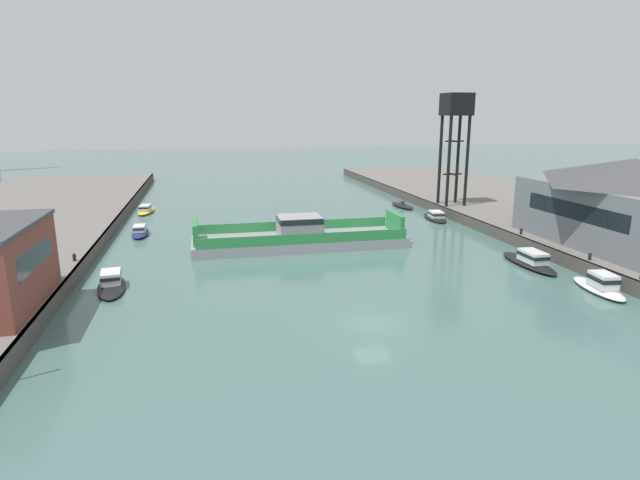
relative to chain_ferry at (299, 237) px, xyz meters
name	(u,v)px	position (x,y,z in m)	size (l,w,h in m)	color
ground_plane	(372,323)	(1.08, -22.65, -1.05)	(400.00, 400.00, 0.00)	#476B66
quay_right	(604,230)	(37.19, -2.65, -0.36)	(28.00, 140.00, 1.36)	slate
chain_ferry	(299,237)	(0.00, 0.00, 0.00)	(23.39, 6.99, 3.43)	#939399
moored_boat_near_left	(530,260)	(20.40, -12.56, -0.45)	(2.45, 8.27, 1.61)	black
moored_boat_near_right	(402,205)	(20.51, 21.28, -0.78)	(2.45, 6.69, 1.01)	black
moored_boat_mid_left	(600,285)	(21.46, -20.58, -0.41)	(2.87, 6.54, 1.71)	white
moored_boat_mid_right	(146,210)	(-18.78, 25.05, -0.59)	(2.68, 6.79, 1.24)	yellow
moored_boat_far_left	(140,231)	(-17.98, 9.73, -0.57)	(2.05, 6.41, 1.28)	navy
moored_boat_far_right	(111,282)	(-18.13, -10.65, -0.52)	(2.99, 7.12, 1.40)	black
moored_boat_upstream_a	(435,216)	(21.33, 10.81, -0.59)	(3.28, 7.18, 1.23)	black
warehouse_shed	(630,202)	(31.62, -11.81, 4.69)	(12.82, 20.26, 8.75)	slate
crane_tower	(456,116)	(25.48, 14.59, 13.11)	(3.68, 3.68, 15.91)	black
bollard_left_mid	(20,318)	(-21.88, -21.00, 0.71)	(0.32, 0.32, 0.71)	black
bollard_left_aft	(44,291)	(-21.88, -15.80, 0.71)	(0.32, 0.32, 0.71)	black
bollard_right_aft	(590,256)	(24.03, -16.05, 0.71)	(0.32, 0.32, 0.71)	black
bollard_left_far	(74,257)	(-21.88, -6.14, 0.71)	(0.32, 0.32, 0.71)	black
bollard_right_far	(521,231)	(24.03, -5.34, 0.71)	(0.32, 0.32, 0.71)	black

